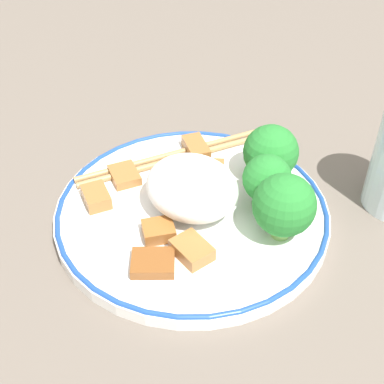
{
  "coord_description": "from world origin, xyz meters",
  "views": [
    {
      "loc": [
        -0.24,
        0.29,
        0.35
      ],
      "look_at": [
        0.0,
        0.0,
        0.03
      ],
      "focal_mm": 50.0,
      "sensor_mm": 36.0,
      "label": 1
    }
  ],
  "objects_px": {
    "broccoli_back_right": "(271,152)",
    "chopsticks": "(174,157)",
    "broccoli_back_left": "(284,206)",
    "plate": "(192,212)",
    "broccoli_back_center": "(267,179)"
  },
  "relations": [
    {
      "from": "broccoli_back_right",
      "to": "chopsticks",
      "type": "height_order",
      "value": "broccoli_back_right"
    },
    {
      "from": "plate",
      "to": "broccoli_back_right",
      "type": "bearing_deg",
      "value": -109.69
    },
    {
      "from": "broccoli_back_left",
      "to": "chopsticks",
      "type": "relative_size",
      "value": 0.32
    },
    {
      "from": "broccoli_back_left",
      "to": "broccoli_back_center",
      "type": "height_order",
      "value": "broccoli_back_left"
    },
    {
      "from": "broccoli_back_center",
      "to": "chopsticks",
      "type": "xyz_separation_m",
      "value": [
        0.11,
        -0.0,
        -0.03
      ]
    },
    {
      "from": "plate",
      "to": "broccoli_back_center",
      "type": "bearing_deg",
      "value": -138.68
    },
    {
      "from": "chopsticks",
      "to": "broccoli_back_right",
      "type": "bearing_deg",
      "value": -158.53
    },
    {
      "from": "plate",
      "to": "broccoli_back_center",
      "type": "distance_m",
      "value": 0.08
    },
    {
      "from": "plate",
      "to": "broccoli_back_center",
      "type": "height_order",
      "value": "broccoli_back_center"
    },
    {
      "from": "plate",
      "to": "chopsticks",
      "type": "distance_m",
      "value": 0.08
    },
    {
      "from": "plate",
      "to": "chopsticks",
      "type": "relative_size",
      "value": 1.31
    },
    {
      "from": "broccoli_back_left",
      "to": "broccoli_back_right",
      "type": "xyz_separation_m",
      "value": [
        0.05,
        -0.06,
        -0.0
      ]
    },
    {
      "from": "broccoli_back_center",
      "to": "chopsticks",
      "type": "relative_size",
      "value": 0.29
    },
    {
      "from": "broccoli_back_right",
      "to": "chopsticks",
      "type": "bearing_deg",
      "value": 21.47
    },
    {
      "from": "broccoli_back_left",
      "to": "broccoli_back_center",
      "type": "distance_m",
      "value": 0.04
    }
  ]
}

